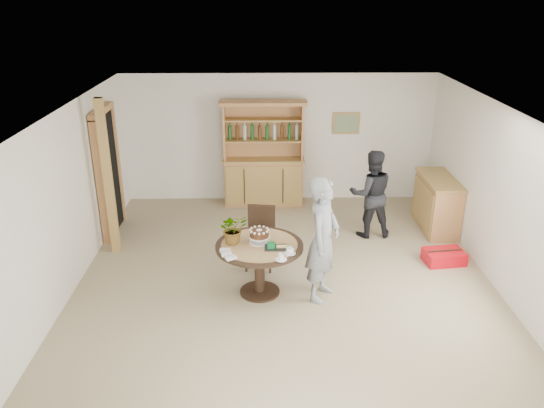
{
  "coord_description": "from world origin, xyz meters",
  "views": [
    {
      "loc": [
        -0.3,
        -6.53,
        3.99
      ],
      "look_at": [
        -0.18,
        0.62,
        1.05
      ],
      "focal_mm": 35.0,
      "sensor_mm": 36.0,
      "label": 1
    }
  ],
  "objects_px": {
    "dining_table": "(259,254)",
    "red_suitcase": "(444,257)",
    "hutch": "(264,170)",
    "sideboard": "(437,203)",
    "adult_person": "(371,194)",
    "dining_chair": "(261,233)",
    "teen_boy": "(323,239)"
  },
  "relations": [
    {
      "from": "red_suitcase",
      "to": "hutch",
      "type": "bearing_deg",
      "value": 130.46
    },
    {
      "from": "adult_person",
      "to": "red_suitcase",
      "type": "relative_size",
      "value": 2.35
    },
    {
      "from": "hutch",
      "to": "sideboard",
      "type": "bearing_deg",
      "value": -22.21
    },
    {
      "from": "hutch",
      "to": "sideboard",
      "type": "distance_m",
      "value": 3.29
    },
    {
      "from": "sideboard",
      "to": "red_suitcase",
      "type": "relative_size",
      "value": 1.94
    },
    {
      "from": "adult_person",
      "to": "red_suitcase",
      "type": "height_order",
      "value": "adult_person"
    },
    {
      "from": "dining_table",
      "to": "red_suitcase",
      "type": "bearing_deg",
      "value": 16.1
    },
    {
      "from": "dining_chair",
      "to": "red_suitcase",
      "type": "distance_m",
      "value": 2.89
    },
    {
      "from": "sideboard",
      "to": "teen_boy",
      "type": "relative_size",
      "value": 0.72
    },
    {
      "from": "teen_boy",
      "to": "sideboard",
      "type": "bearing_deg",
      "value": -21.08
    },
    {
      "from": "adult_person",
      "to": "red_suitcase",
      "type": "distance_m",
      "value": 1.57
    },
    {
      "from": "dining_chair",
      "to": "red_suitcase",
      "type": "xyz_separation_m",
      "value": [
        2.85,
        -0.0,
        -0.43
      ]
    },
    {
      "from": "red_suitcase",
      "to": "teen_boy",
      "type": "bearing_deg",
      "value": -162.95
    },
    {
      "from": "dining_table",
      "to": "adult_person",
      "type": "height_order",
      "value": "adult_person"
    },
    {
      "from": "hutch",
      "to": "sideboard",
      "type": "relative_size",
      "value": 1.62
    },
    {
      "from": "hutch",
      "to": "dining_chair",
      "type": "height_order",
      "value": "hutch"
    },
    {
      "from": "teen_boy",
      "to": "red_suitcase",
      "type": "distance_m",
      "value": 2.35
    },
    {
      "from": "sideboard",
      "to": "red_suitcase",
      "type": "distance_m",
      "value": 1.34
    },
    {
      "from": "hutch",
      "to": "red_suitcase",
      "type": "bearing_deg",
      "value": -41.89
    },
    {
      "from": "sideboard",
      "to": "red_suitcase",
      "type": "height_order",
      "value": "sideboard"
    },
    {
      "from": "hutch",
      "to": "adult_person",
      "type": "height_order",
      "value": "hutch"
    },
    {
      "from": "dining_table",
      "to": "adult_person",
      "type": "distance_m",
      "value": 2.64
    },
    {
      "from": "dining_chair",
      "to": "teen_boy",
      "type": "distance_m",
      "value": 1.3
    },
    {
      "from": "dining_chair",
      "to": "adult_person",
      "type": "relative_size",
      "value": 0.62
    },
    {
      "from": "hutch",
      "to": "adult_person",
      "type": "distance_m",
      "value": 2.34
    },
    {
      "from": "teen_boy",
      "to": "red_suitcase",
      "type": "height_order",
      "value": "teen_boy"
    },
    {
      "from": "hutch",
      "to": "dining_table",
      "type": "height_order",
      "value": "hutch"
    },
    {
      "from": "dining_chair",
      "to": "hutch",
      "type": "bearing_deg",
      "value": 97.36
    },
    {
      "from": "teen_boy",
      "to": "red_suitcase",
      "type": "bearing_deg",
      "value": -40.63
    },
    {
      "from": "dining_table",
      "to": "red_suitcase",
      "type": "relative_size",
      "value": 1.85
    },
    {
      "from": "hutch",
      "to": "red_suitcase",
      "type": "distance_m",
      "value": 3.81
    },
    {
      "from": "hutch",
      "to": "red_suitcase",
      "type": "xyz_separation_m",
      "value": [
        2.8,
        -2.51,
        -0.59
      ]
    }
  ]
}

